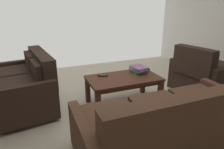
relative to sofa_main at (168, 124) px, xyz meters
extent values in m
cube|color=beige|center=(0.16, -0.89, -0.35)|extent=(5.18, 5.22, 0.01)
cylinder|color=black|center=(-0.78, -0.41, -0.32)|extent=(0.05, 0.05, 0.06)
cylinder|color=black|center=(0.78, -0.41, -0.32)|extent=(0.05, 0.05, 0.06)
cube|color=brown|center=(0.00, -0.07, -0.11)|extent=(1.72, 0.82, 0.35)
cube|color=brown|center=(-0.57, -0.09, 0.12)|extent=(0.53, 0.72, 0.10)
cube|color=brown|center=(0.00, -0.09, 0.12)|extent=(0.53, 0.72, 0.10)
cube|color=brown|center=(0.57, -0.09, 0.12)|extent=(0.53, 0.72, 0.10)
cube|color=brown|center=(0.00, 0.28, 0.24)|extent=(1.72, 0.18, 0.44)
cube|color=brown|center=(0.00, 0.17, 0.24)|extent=(0.52, 0.12, 0.31)
cube|color=brown|center=(0.57, 0.17, 0.24)|extent=(0.52, 0.12, 0.31)
cube|color=brown|center=(0.91, -0.07, -0.04)|extent=(0.10, 0.82, 0.51)
cylinder|color=black|center=(1.73, -1.10, -0.32)|extent=(0.06, 0.06, 0.06)
cylinder|color=black|center=(1.21, -2.16, -0.32)|extent=(0.06, 0.06, 0.06)
cylinder|color=black|center=(1.07, -1.20, -0.32)|extent=(0.06, 0.06, 0.06)
cube|color=#33231C|center=(1.47, -1.63, -0.09)|extent=(0.93, 1.23, 0.40)
cube|color=#33231C|center=(1.53, -1.91, 0.16)|extent=(0.75, 0.62, 0.10)
cube|color=#33231C|center=(1.45, -1.35, 0.16)|extent=(0.75, 0.62, 0.10)
cube|color=#33231C|center=(1.14, -1.68, 0.28)|extent=(0.34, 1.14, 0.45)
cube|color=#33231C|center=(1.29, -1.94, 0.28)|extent=(0.19, 0.52, 0.31)
cube|color=#33231C|center=(1.21, -1.38, 0.28)|extent=(0.19, 0.52, 0.31)
cube|color=#33231C|center=(1.55, -2.24, -0.02)|extent=(0.79, 0.21, 0.56)
cube|color=#33231C|center=(1.38, -1.02, -0.02)|extent=(0.79, 0.21, 0.56)
cube|color=#4C2819|center=(-0.03, -1.18, 0.09)|extent=(1.12, 0.63, 0.04)
cube|color=#4C2819|center=(-0.03, -1.18, 0.05)|extent=(1.03, 0.57, 0.05)
cube|color=#4C2819|center=(-0.54, -1.45, -0.14)|extent=(0.07, 0.07, 0.42)
cube|color=#4C2819|center=(0.49, -1.45, -0.14)|extent=(0.07, 0.07, 0.42)
cube|color=#4C2819|center=(-0.54, -0.91, -0.14)|extent=(0.07, 0.07, 0.42)
cube|color=#4C2819|center=(0.49, -0.91, -0.14)|extent=(0.07, 0.07, 0.42)
cylinder|color=black|center=(-1.86, -1.39, -0.32)|extent=(0.06, 0.06, 0.06)
cylinder|color=black|center=(-1.26, -0.71, -0.32)|extent=(0.06, 0.06, 0.06)
cylinder|color=black|center=(-1.14, -1.24, -0.32)|extent=(0.06, 0.06, 0.06)
cube|color=#33231C|center=(-1.56, -1.05, -0.09)|extent=(0.98, 0.86, 0.39)
cube|color=#33231C|center=(-1.58, -1.06, 0.16)|extent=(0.87, 0.79, 0.10)
cube|color=#33231C|center=(-1.20, -0.97, 0.29)|extent=(0.32, 0.72, 0.47)
cube|color=#33231C|center=(-1.31, -1.00, 0.29)|extent=(0.25, 0.64, 0.34)
cube|color=#33231C|center=(-1.47, -1.44, -0.02)|extent=(0.85, 0.28, 0.55)
cube|color=#337F51|center=(-0.37, -1.30, 0.12)|extent=(0.24, 0.24, 0.02)
cube|color=#337F51|center=(-0.36, -1.30, 0.15)|extent=(0.29, 0.30, 0.02)
cube|color=#996699|center=(-0.37, -1.30, 0.17)|extent=(0.28, 0.33, 0.03)
cube|color=#996699|center=(-0.36, -1.30, 0.20)|extent=(0.23, 0.29, 0.03)
cube|color=black|center=(0.26, -1.34, 0.12)|extent=(0.16, 0.10, 0.02)
cube|color=#59595B|center=(0.26, -1.34, 0.13)|extent=(0.11, 0.07, 0.00)
camera|label=1|loc=(1.24, 1.47, 1.21)|focal=32.18mm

